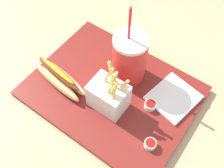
# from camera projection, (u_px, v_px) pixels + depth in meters

# --- Properties ---
(ground_plane) EXTENTS (2.40, 2.40, 0.02)m
(ground_plane) POSITION_uv_depth(u_px,v_px,m) (112.00, 95.00, 0.79)
(ground_plane) COLOR tan
(food_tray) EXTENTS (0.47, 0.36, 0.02)m
(food_tray) POSITION_uv_depth(u_px,v_px,m) (112.00, 91.00, 0.77)
(food_tray) COLOR maroon
(food_tray) RESTS_ON ground_plane
(soda_cup) EXTENTS (0.10, 0.10, 0.25)m
(soda_cup) POSITION_uv_depth(u_px,v_px,m) (130.00, 58.00, 0.73)
(soda_cup) COLOR red
(soda_cup) RESTS_ON food_tray
(fries_basket) EXTENTS (0.10, 0.07, 0.16)m
(fries_basket) POSITION_uv_depth(u_px,v_px,m) (109.00, 96.00, 0.70)
(fries_basket) COLOR white
(fries_basket) RESTS_ON food_tray
(hot_dog_1) EXTENTS (0.19, 0.07, 0.07)m
(hot_dog_1) POSITION_uv_depth(u_px,v_px,m) (60.00, 78.00, 0.75)
(hot_dog_1) COLOR #DBB775
(hot_dog_1) RESTS_ON food_tray
(ketchup_cup_1) EXTENTS (0.03, 0.03, 0.02)m
(ketchup_cup_1) POSITION_uv_depth(u_px,v_px,m) (150.00, 144.00, 0.66)
(ketchup_cup_1) COLOR white
(ketchup_cup_1) RESTS_ON food_tray
(ketchup_cup_2) EXTENTS (0.03, 0.03, 0.02)m
(ketchup_cup_2) POSITION_uv_depth(u_px,v_px,m) (150.00, 105.00, 0.72)
(ketchup_cup_2) COLOR white
(ketchup_cup_2) RESTS_ON food_tray
(napkin_stack) EXTENTS (0.14, 0.15, 0.01)m
(napkin_stack) POSITION_uv_depth(u_px,v_px,m) (173.00, 98.00, 0.74)
(napkin_stack) COLOR white
(napkin_stack) RESTS_ON food_tray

